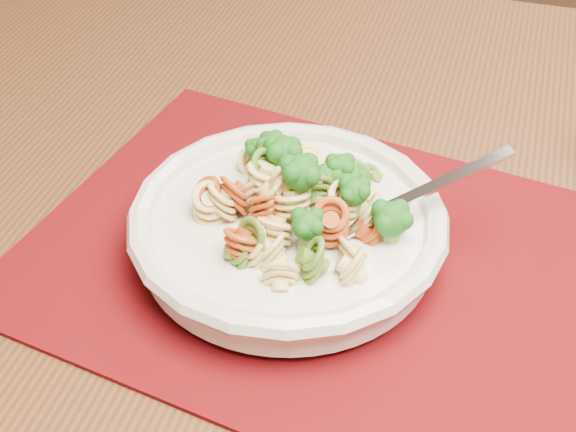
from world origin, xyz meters
The scene contains 5 objects.
dining_table centered at (-0.21, -0.15, 0.62)m, with size 1.68×1.36×0.71m.
placemat centered at (-0.21, -0.23, 0.71)m, with size 0.45×0.35×0.00m, color #500703.
pasta_bowl centered at (-0.23, -0.24, 0.74)m, with size 0.25×0.25×0.05m.
pasta_broccoli_heap centered at (-0.23, -0.24, 0.76)m, with size 0.22×0.22×0.06m, color tan, non-canonical shape.
fork centered at (-0.18, -0.22, 0.76)m, with size 0.19×0.02×0.01m, color silver, non-canonical shape.
Camera 1 is at (0.06, -0.63, 1.16)m, focal length 50.00 mm.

